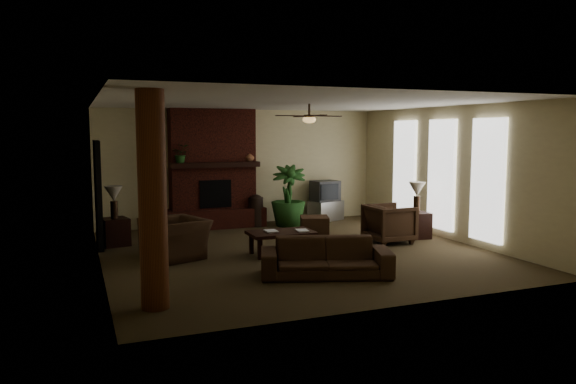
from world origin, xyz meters
name	(u,v)px	position (x,y,z in m)	size (l,w,h in m)	color
room_shell	(296,178)	(0.00, 0.00, 1.40)	(7.00, 7.00, 7.00)	#4A3B25
fireplace	(213,179)	(-0.80, 3.22, 1.16)	(2.40, 0.70, 2.80)	#531F16
windows	(441,175)	(3.45, 0.20, 1.35)	(0.08, 3.65, 2.35)	white
log_column	(153,201)	(-2.95, -2.40, 1.40)	(0.36, 0.36, 2.80)	brown
doorway	(98,194)	(-3.44, 1.80, 1.05)	(0.10, 1.00, 2.10)	black
ceiling_fan	(309,118)	(0.40, 0.30, 2.53)	(1.35, 1.35, 0.37)	#302115
sofa	(326,251)	(-0.22, -1.78, 0.40)	(2.04, 0.60, 0.80)	#3E291A
armchair_left	(175,231)	(-2.20, 0.37, 0.48)	(1.09, 0.71, 0.95)	#3E291A
armchair_right	(390,222)	(2.12, 0.09, 0.43)	(0.85, 0.79, 0.87)	#3E291A
coffee_table	(281,234)	(-0.33, -0.10, 0.37)	(1.20, 0.70, 0.43)	black
ottoman	(314,226)	(1.05, 1.46, 0.20)	(0.60, 0.60, 0.40)	#3E291A
tv_stand	(326,210)	(2.13, 3.15, 0.25)	(0.85, 0.50, 0.50)	#AEAEB1
tv	(325,191)	(2.10, 3.14, 0.76)	(0.71, 0.61, 0.52)	#323335
floor_vase	(256,208)	(0.18, 2.95, 0.43)	(0.34, 0.34, 0.77)	black
floor_plant	(288,209)	(0.92, 2.70, 0.41)	(0.82, 1.47, 0.82)	#265321
side_table_left	(115,232)	(-3.15, 1.86, 0.28)	(0.50, 0.50, 0.55)	black
lamp_left	(114,196)	(-3.15, 1.82, 1.00)	(0.38, 0.38, 0.65)	#302115
side_table_right	(416,225)	(2.92, 0.31, 0.28)	(0.50, 0.50, 0.55)	black
lamp_right	(417,191)	(2.94, 0.34, 1.00)	(0.45, 0.45, 0.65)	#302115
mantel_plant	(181,156)	(-1.59, 2.98, 1.72)	(0.38, 0.42, 0.33)	#265321
mantel_vase	(249,157)	(0.05, 3.02, 1.67)	(0.22, 0.23, 0.22)	#935A3B
book_a	(266,224)	(-0.63, -0.07, 0.57)	(0.22, 0.03, 0.29)	#999999
book_b	(297,224)	(-0.06, -0.19, 0.58)	(0.21, 0.02, 0.29)	#999999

